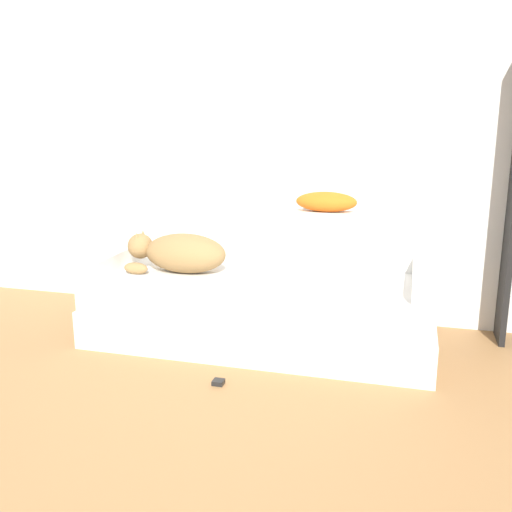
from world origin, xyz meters
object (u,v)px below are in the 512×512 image
Objects in this scene: throw_pillow at (326,202)px; couch at (260,309)px; laptop at (261,276)px; dog at (179,253)px; power_adapter at (218,382)px.

couch is at bearing -132.47° from throw_pillow.
laptop reaches higher than couch.
dog is (-0.52, -0.05, 0.35)m from couch.
throw_pillow is (0.87, 0.42, 0.30)m from dog.
throw_pillow is (0.35, 0.38, 0.64)m from couch.
dog is 11.14× the size of power_adapter.
couch is 0.23m from laptop.
throw_pillow is at bearing 47.53° from couch.
throw_pillow reaches higher than power_adapter.
couch is 6.04× the size of laptop.
dog is at bearing -174.96° from couch.
dog is 1.87× the size of laptop.
throw_pillow is at bearing 38.28° from laptop.
power_adapter is (-0.40, -1.04, -0.84)m from throw_pillow.
laptop is 0.88× the size of throw_pillow.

